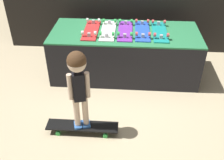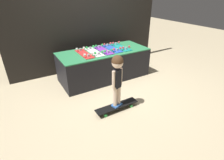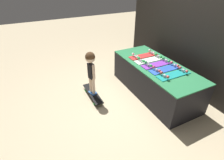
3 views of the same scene
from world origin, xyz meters
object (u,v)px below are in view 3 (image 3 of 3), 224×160
(child, at_px, (91,66))
(skateboard_purple_on_rack, at_px, (157,64))
(skateboard_red_on_rack, at_px, (143,56))
(skateboard_blue_on_rack, at_px, (165,69))
(skateboard_white_on_rack, at_px, (150,60))
(skateboard_on_floor, at_px, (93,94))
(skateboard_teal_on_rack, at_px, (174,74))

(child, bearing_deg, skateboard_purple_on_rack, 55.90)
(skateboard_red_on_rack, relative_size, skateboard_blue_on_rack, 1.00)
(child, bearing_deg, skateboard_white_on_rack, 65.85)
(skateboard_purple_on_rack, xyz_separation_m, skateboard_on_floor, (-0.42, -1.25, -0.61))
(child, bearing_deg, skateboard_blue_on_rack, 47.17)
(skateboard_white_on_rack, distance_m, skateboard_teal_on_rack, 0.70)
(skateboard_teal_on_rack, bearing_deg, skateboard_white_on_rack, -179.08)
(skateboard_teal_on_rack, height_order, child, child)
(skateboard_red_on_rack, distance_m, skateboard_purple_on_rack, 0.47)
(skateboard_red_on_rack, relative_size, child, 0.72)
(skateboard_purple_on_rack, distance_m, child, 1.33)
(skateboard_white_on_rack, height_order, skateboard_on_floor, skateboard_white_on_rack)
(skateboard_red_on_rack, xyz_separation_m, skateboard_on_floor, (0.04, -1.25, -0.61))
(skateboard_teal_on_rack, relative_size, child, 0.72)
(skateboard_on_floor, bearing_deg, skateboard_teal_on_rack, 54.73)
(skateboard_purple_on_rack, bearing_deg, skateboard_blue_on_rack, 3.24)
(skateboard_red_on_rack, distance_m, skateboard_white_on_rack, 0.23)
(skateboard_purple_on_rack, height_order, skateboard_blue_on_rack, same)
(skateboard_red_on_rack, relative_size, skateboard_purple_on_rack, 1.00)
(skateboard_red_on_rack, relative_size, skateboard_white_on_rack, 1.00)
(skateboard_purple_on_rack, relative_size, skateboard_blue_on_rack, 1.00)
(skateboard_purple_on_rack, bearing_deg, skateboard_teal_on_rack, 0.28)
(skateboard_white_on_rack, bearing_deg, skateboard_on_floor, -98.69)
(skateboard_teal_on_rack, bearing_deg, skateboard_red_on_rack, -179.64)
(skateboard_on_floor, xyz_separation_m, child, (0.00, -0.00, 0.66))
(skateboard_purple_on_rack, relative_size, skateboard_teal_on_rack, 1.00)
(skateboard_red_on_rack, height_order, skateboard_blue_on_rack, same)
(skateboard_white_on_rack, relative_size, skateboard_blue_on_rack, 1.00)
(skateboard_red_on_rack, xyz_separation_m, child, (0.04, -1.25, 0.05))
(skateboard_white_on_rack, xyz_separation_m, child, (-0.19, -1.25, 0.05))
(skateboard_blue_on_rack, xyz_separation_m, child, (-0.66, -1.27, 0.05))
(skateboard_red_on_rack, height_order, skateboard_white_on_rack, same)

